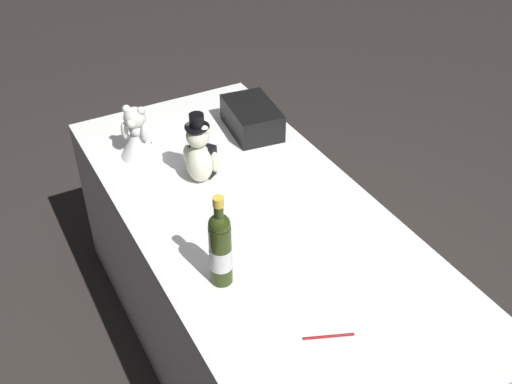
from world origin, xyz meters
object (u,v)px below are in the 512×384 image
(signing_pen, at_px, (330,336))
(gift_case_black, at_px, (252,118))
(teddy_bear_groom, at_px, (200,154))
(teddy_bear_bride, at_px, (138,132))
(champagne_bottle, at_px, (220,248))

(signing_pen, height_order, gift_case_black, gift_case_black)
(gift_case_black, bearing_deg, teddy_bear_groom, -56.36)
(teddy_bear_bride, distance_m, signing_pen, 1.20)
(teddy_bear_groom, bearing_deg, champagne_bottle, -17.98)
(teddy_bear_groom, xyz_separation_m, teddy_bear_bride, (-0.29, -0.15, -0.01))
(teddy_bear_groom, relative_size, gift_case_black, 0.92)
(teddy_bear_groom, height_order, teddy_bear_bride, teddy_bear_groom)
(teddy_bear_groom, distance_m, teddy_bear_bride, 0.33)
(champagne_bottle, height_order, gift_case_black, champagne_bottle)
(gift_case_black, bearing_deg, champagne_bottle, -34.22)
(champagne_bottle, height_order, signing_pen, champagne_bottle)
(teddy_bear_bride, distance_m, gift_case_black, 0.50)
(teddy_bear_groom, xyz_separation_m, gift_case_black, (-0.23, 0.35, -0.05))
(champagne_bottle, bearing_deg, teddy_bear_groom, 162.02)
(signing_pen, distance_m, gift_case_black, 1.19)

